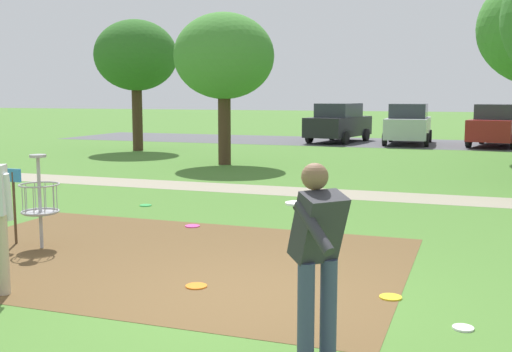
{
  "coord_description": "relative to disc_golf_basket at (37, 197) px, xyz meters",
  "views": [
    {
      "loc": [
        2.27,
        -6.24,
        2.25
      ],
      "look_at": [
        -0.92,
        2.78,
        1.0
      ],
      "focal_mm": 43.77,
      "sensor_mm": 36.0,
      "label": 1
    }
  ],
  "objects": [
    {
      "name": "parked_car_center_right",
      "position": [
        6.89,
        21.76,
        0.17
      ],
      "size": [
        2.63,
        4.48,
        1.84
      ],
      "color": "maroon",
      "rests_on": "ground"
    },
    {
      "name": "frisbee_scattered_a",
      "position": [
        3.0,
        -0.95,
        -0.74
      ],
      "size": [
        0.26,
        0.26,
        0.02
      ],
      "primitive_type": "cylinder",
      "color": "orange",
      "rests_on": "ground"
    },
    {
      "name": "parking_lot_strip",
      "position": [
        3.77,
        22.21,
        -0.75
      ],
      "size": [
        36.0,
        6.0,
        0.01
      ],
      "primitive_type": "cube",
      "color": "#4C4C51",
      "rests_on": "ground"
    },
    {
      "name": "frisbee_mid_grass",
      "position": [
        1.51,
        2.11,
        -0.74
      ],
      "size": [
        0.26,
        0.26,
        0.02
      ],
      "primitive_type": "cylinder",
      "color": "#E53D99",
      "rests_on": "ground"
    },
    {
      "name": "player_throwing",
      "position": [
        4.87,
        -2.63,
        0.23
      ],
      "size": [
        0.69,
        1.06,
        1.71
      ],
      "color": "#384260",
      "rests_on": "ground"
    },
    {
      "name": "tree_near_left",
      "position": [
        -6.89,
        14.74,
        3.02
      ],
      "size": [
        3.29,
        3.29,
        5.21
      ],
      "color": "#422D1E",
      "rests_on": "ground"
    },
    {
      "name": "frisbee_near_basket",
      "position": [
        6.0,
        -1.3,
        -0.74
      ],
      "size": [
        0.21,
        0.21,
        0.02
      ],
      "primitive_type": "cylinder",
      "color": "white",
      "rests_on": "ground"
    },
    {
      "name": "ground_plane",
      "position": [
        3.77,
        -1.18,
        -0.75
      ],
      "size": [
        160.0,
        160.0,
        0.0
      ],
      "primitive_type": "plane",
      "color": "#47752D"
    },
    {
      "name": "tree_mid_right",
      "position": [
        -1.65,
        11.23,
        2.69
      ],
      "size": [
        3.21,
        3.21,
        4.83
      ],
      "color": "#422D1E",
      "rests_on": "ground"
    },
    {
      "name": "frisbee_far_right",
      "position": [
        -0.26,
        3.63,
        -0.74
      ],
      "size": [
        0.24,
        0.24,
        0.02
      ],
      "primitive_type": "cylinder",
      "color": "green",
      "rests_on": "ground"
    },
    {
      "name": "frisbee_by_tee",
      "position": [
        5.22,
        -0.6,
        -0.74
      ],
      "size": [
        0.25,
        0.25,
        0.02
      ],
      "primitive_type": "cylinder",
      "color": "gold",
      "rests_on": "ground"
    },
    {
      "name": "dirt_tee_pad",
      "position": [
        1.93,
        0.1,
        -0.75
      ],
      "size": [
        6.79,
        4.64,
        0.01
      ],
      "primitive_type": "cube",
      "color": "brown",
      "rests_on": "ground"
    },
    {
      "name": "gravel_path",
      "position": [
        3.77,
        6.46,
        -0.75
      ],
      "size": [
        40.0,
        1.37,
        0.0
      ],
      "primitive_type": "cube",
      "color": "gray",
      "rests_on": "ground"
    },
    {
      "name": "parked_car_leftmost",
      "position": [
        -0.17,
        21.89,
        0.17
      ],
      "size": [
        2.57,
        4.47,
        1.84
      ],
      "color": "black",
      "rests_on": "ground"
    },
    {
      "name": "disc_golf_basket",
      "position": [
        0.0,
        0.0,
        0.0
      ],
      "size": [
        0.98,
        0.58,
        1.39
      ],
      "color": "#9E9EA3",
      "rests_on": "ground"
    },
    {
      "name": "parked_car_center_left",
      "position": [
        3.09,
        21.74,
        0.17
      ],
      "size": [
        2.06,
        4.24,
        1.84
      ],
      "color": "#B2B7BC",
      "rests_on": "ground"
    }
  ]
}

